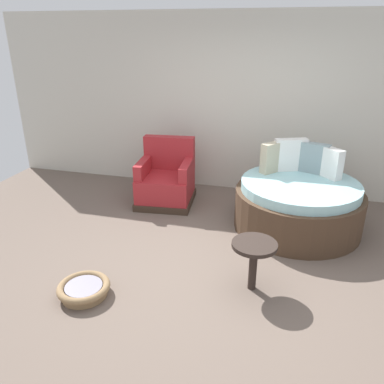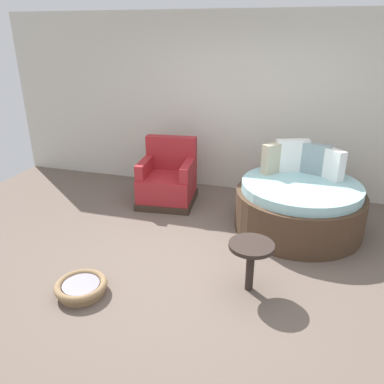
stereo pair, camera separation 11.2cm
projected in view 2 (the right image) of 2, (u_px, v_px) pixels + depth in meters
name	position (u px, v px, depth m)	size (l,w,h in m)	color
ground_plane	(205.00, 268.00, 4.18)	(8.00, 8.00, 0.02)	#66564C
back_wall	(247.00, 106.00, 5.79)	(8.00, 0.12, 2.68)	beige
round_daybed	(299.00, 204.00, 4.89)	(1.61, 1.61, 1.07)	#473323
red_armchair	(168.00, 181.00, 5.68)	(0.87, 0.87, 0.94)	#38281E
pet_basket	(81.00, 287.00, 3.73)	(0.51, 0.51, 0.13)	#8E704C
side_table	(251.00, 252.00, 3.66)	(0.44, 0.44, 0.52)	#2D231E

